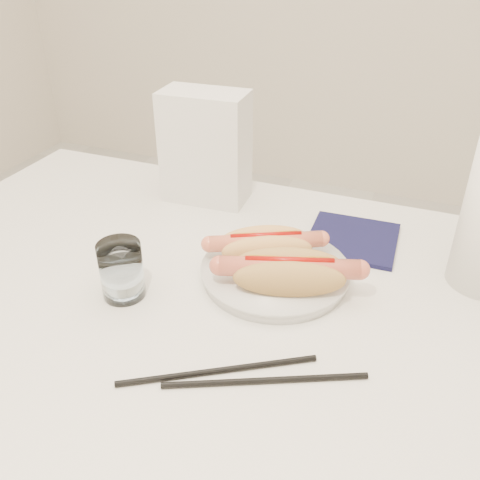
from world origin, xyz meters
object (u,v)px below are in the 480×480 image
(plate, at_px, (275,274))
(water_glass, at_px, (121,270))
(table, at_px, (225,332))
(hotdog_right, at_px, (289,273))
(napkin_box, at_px, (205,147))
(hotdog_left, at_px, (266,245))

(plate, xyz_separation_m, water_glass, (-0.19, -0.12, 0.03))
(table, relative_size, hotdog_right, 6.05)
(napkin_box, bearing_deg, hotdog_left, -47.92)
(water_glass, bearing_deg, table, 14.79)
(table, xyz_separation_m, napkin_box, (-0.16, 0.29, 0.17))
(table, distance_m, plate, 0.12)
(plate, distance_m, hotdog_left, 0.05)
(table, relative_size, napkin_box, 5.66)
(hotdog_right, bearing_deg, hotdog_left, 114.07)
(plate, height_order, hotdog_right, hotdog_right)
(table, height_order, hotdog_right, hotdog_right)
(table, bearing_deg, water_glass, -165.21)
(water_glass, distance_m, napkin_box, 0.34)
(hotdog_left, bearing_deg, table, -130.69)
(hotdog_right, relative_size, napkin_box, 0.93)
(hotdog_right, bearing_deg, table, -170.25)
(plate, relative_size, hotdog_right, 1.11)
(hotdog_left, height_order, napkin_box, napkin_box)
(table, xyz_separation_m, hotdog_left, (0.03, 0.11, 0.10))
(water_glass, xyz_separation_m, napkin_box, (-0.02, 0.33, 0.06))
(hotdog_left, relative_size, napkin_box, 0.79)
(plate, distance_m, napkin_box, 0.32)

